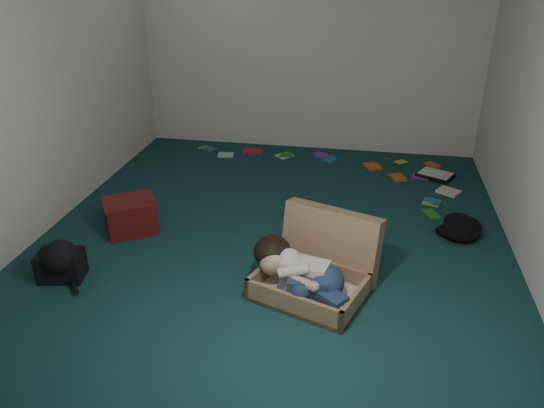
% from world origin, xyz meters
% --- Properties ---
extents(floor, '(4.50, 4.50, 0.00)m').
position_xyz_m(floor, '(0.00, 0.00, 0.00)').
color(floor, '#153D3D').
rests_on(floor, ground).
extents(wall_back, '(4.50, 0.00, 4.50)m').
position_xyz_m(wall_back, '(0.00, 2.25, 1.30)').
color(wall_back, silver).
rests_on(wall_back, ground).
extents(wall_front, '(4.50, 0.00, 4.50)m').
position_xyz_m(wall_front, '(0.00, -2.25, 1.30)').
color(wall_front, silver).
rests_on(wall_front, ground).
extents(wall_left, '(0.00, 4.50, 4.50)m').
position_xyz_m(wall_left, '(-2.00, 0.00, 1.30)').
color(wall_left, silver).
rests_on(wall_left, ground).
extents(suitcase, '(0.96, 0.94, 0.55)m').
position_xyz_m(suitcase, '(0.46, -0.76, 0.17)').
color(suitcase, '#917550').
rests_on(suitcase, floor).
extents(person, '(0.74, 0.59, 0.34)m').
position_xyz_m(person, '(0.35, -0.92, 0.21)').
color(person, silver).
rests_on(person, suitcase).
extents(maroon_bin, '(0.55, 0.53, 0.30)m').
position_xyz_m(maroon_bin, '(-1.25, -0.21, 0.15)').
color(maroon_bin, '#5C1412').
rests_on(maroon_bin, floor).
extents(backpack, '(0.45, 0.39, 0.24)m').
position_xyz_m(backpack, '(-1.46, -1.00, 0.12)').
color(backpack, black).
rests_on(backpack, floor).
extents(clothing_pile, '(0.46, 0.39, 0.14)m').
position_xyz_m(clothing_pile, '(1.54, 0.29, 0.07)').
color(clothing_pile, black).
rests_on(clothing_pile, floor).
extents(paper_tray, '(0.45, 0.41, 0.05)m').
position_xyz_m(paper_tray, '(1.51, 1.54, 0.03)').
color(paper_tray, black).
rests_on(paper_tray, floor).
extents(book_scatter, '(2.99, 1.57, 0.02)m').
position_xyz_m(book_scatter, '(0.57, 1.60, 0.01)').
color(book_scatter, '#B1C622').
rests_on(book_scatter, floor).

